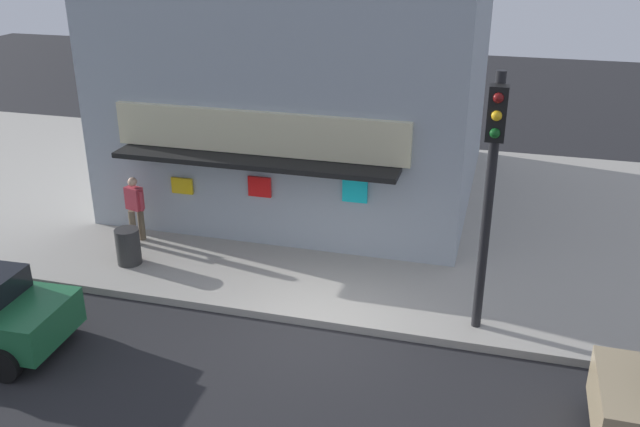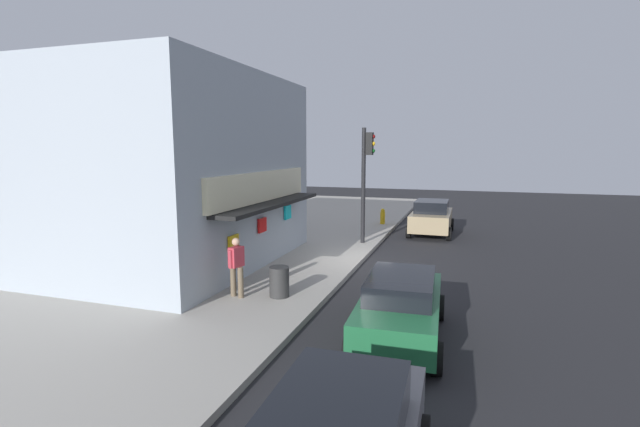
% 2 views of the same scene
% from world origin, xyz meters
% --- Properties ---
extents(ground_plane, '(63.84, 63.84, 0.00)m').
position_xyz_m(ground_plane, '(0.00, 0.00, 0.00)').
color(ground_plane, '#232326').
extents(sidewalk, '(42.56, 12.17, 0.17)m').
position_xyz_m(sidewalk, '(0.00, 6.09, 0.08)').
color(sidewalk, '#A39E93').
rests_on(sidewalk, ground_plane).
extents(corner_building, '(9.27, 9.75, 6.64)m').
position_xyz_m(corner_building, '(-2.27, 7.45, 3.49)').
color(corner_building, '#9EA8B2').
rests_on(corner_building, sidewalk).
extents(traffic_light, '(0.32, 0.58, 4.97)m').
position_xyz_m(traffic_light, '(2.99, 0.55, 3.36)').
color(traffic_light, black).
rests_on(traffic_light, sidewalk).
extents(fire_hydrant, '(0.50, 0.26, 0.85)m').
position_xyz_m(fire_hydrant, '(8.20, 0.73, 0.58)').
color(fire_hydrant, gold).
rests_on(fire_hydrant, sidewalk).
extents(trash_can, '(0.55, 0.55, 0.85)m').
position_xyz_m(trash_can, '(-4.87, 1.25, 0.59)').
color(trash_can, '#2D2D2D').
rests_on(trash_can, sidewalk).
extents(pedestrian, '(0.55, 0.47, 1.67)m').
position_xyz_m(pedestrian, '(-5.27, 2.36, 1.08)').
color(pedestrian, brown).
rests_on(pedestrian, sidewalk).
extents(parked_car_green, '(4.20, 2.06, 1.48)m').
position_xyz_m(parked_car_green, '(-6.32, -2.31, 0.78)').
color(parked_car_green, '#1E6038').
rests_on(parked_car_green, ground_plane).
extents(parked_car_tan, '(3.98, 2.09, 1.70)m').
position_xyz_m(parked_car_tan, '(6.87, -1.96, 0.87)').
color(parked_car_tan, '#9E8966').
rests_on(parked_car_tan, ground_plane).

